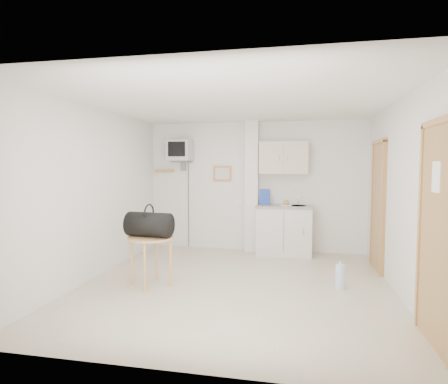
% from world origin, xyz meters
% --- Properties ---
extents(ground, '(4.50, 4.50, 0.00)m').
position_xyz_m(ground, '(0.00, 0.00, 0.00)').
color(ground, '#BEB49A').
rests_on(ground, ground).
extents(room_envelope, '(4.24, 4.54, 2.55)m').
position_xyz_m(room_envelope, '(0.24, 0.09, 1.54)').
color(room_envelope, white).
rests_on(room_envelope, ground).
extents(kitchenette, '(1.03, 0.58, 2.10)m').
position_xyz_m(kitchenette, '(0.57, 2.00, 0.80)').
color(kitchenette, silver).
rests_on(kitchenette, ground).
extents(crt_television, '(0.44, 0.45, 2.15)m').
position_xyz_m(crt_television, '(-1.45, 2.02, 1.94)').
color(crt_television, slate).
rests_on(crt_television, ground).
extents(round_table, '(0.63, 0.63, 0.68)m').
position_xyz_m(round_table, '(-1.15, -0.22, 0.59)').
color(round_table, tan).
rests_on(round_table, ground).
extents(duffel_bag, '(0.65, 0.41, 0.46)m').
position_xyz_m(duffel_bag, '(-1.17, -0.24, 0.85)').
color(duffel_bag, black).
rests_on(duffel_bag, round_table).
extents(water_bottle, '(0.12, 0.12, 0.37)m').
position_xyz_m(water_bottle, '(1.40, 0.14, 0.17)').
color(water_bottle, '#BAD3F8').
rests_on(water_bottle, ground).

